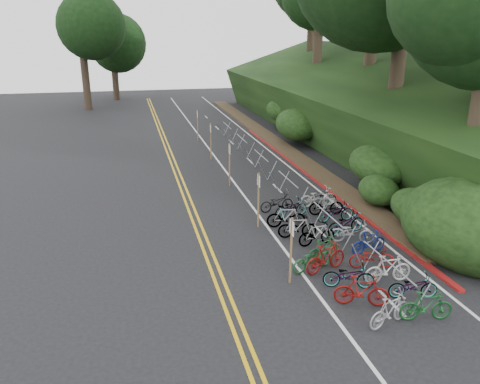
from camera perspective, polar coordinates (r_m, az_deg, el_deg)
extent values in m
plane|color=black|center=(16.48, 4.89, -11.05)|extent=(120.00, 120.00, 0.00)
cube|color=gold|center=(25.04, -6.95, -0.42)|extent=(0.12, 80.00, 0.01)
cube|color=gold|center=(25.07, -6.27, -0.37)|extent=(0.12, 80.00, 0.01)
cube|color=silver|center=(25.54, 0.08, 0.12)|extent=(0.12, 80.00, 0.01)
cube|color=silver|center=(26.78, 8.85, 0.78)|extent=(0.12, 80.00, 0.01)
cube|color=silver|center=(16.12, 17.99, -12.73)|extent=(0.10, 1.60, 0.01)
cube|color=silver|center=(20.84, 9.61, -4.60)|extent=(0.10, 1.60, 0.01)
cube|color=silver|center=(26.09, 4.57, 0.46)|extent=(0.10, 1.60, 0.01)
cube|color=silver|center=(31.60, 1.25, 3.79)|extent=(0.10, 1.60, 0.01)
cube|color=silver|center=(37.27, -1.09, 6.11)|extent=(0.10, 1.60, 0.01)
cube|color=silver|center=(43.03, -2.81, 7.81)|extent=(0.10, 1.60, 0.01)
cube|color=silver|center=(48.85, -4.14, 9.11)|extent=(0.10, 1.60, 0.01)
cube|color=maroon|center=(28.72, 8.30, 2.14)|extent=(0.25, 28.00, 0.10)
cube|color=black|center=(40.25, 13.76, 10.58)|extent=(12.32, 44.00, 9.11)
cube|color=#382819|center=(38.08, 3.80, 6.47)|extent=(1.40, 44.00, 0.16)
ellipsoid|color=#284C19|center=(21.55, 20.91, -1.85)|extent=(2.00, 2.80, 1.60)
ellipsoid|color=#284C19|center=(25.83, 16.46, 3.13)|extent=(2.60, 3.64, 2.08)
ellipsoid|color=#284C19|center=(31.43, 13.13, 6.94)|extent=(2.20, 3.08, 1.76)
ellipsoid|color=#284C19|center=(36.37, 6.91, 8.17)|extent=(3.00, 4.20, 2.40)
ellipsoid|color=#284C19|center=(42.15, 5.01, 9.91)|extent=(2.40, 3.36, 1.92)
ellipsoid|color=#284C19|center=(46.23, 5.02, 11.55)|extent=(2.80, 3.92, 2.24)
ellipsoid|color=#284C19|center=(23.87, 16.54, 0.23)|extent=(1.80, 2.52, 1.44)
ellipsoid|color=#284C19|center=(35.21, 11.52, 9.30)|extent=(3.20, 4.48, 2.56)
ellipsoid|color=black|center=(20.13, 26.75, -3.59)|extent=(5.28, 6.16, 3.52)
cylinder|color=#2D2319|center=(22.12, 26.84, 6.38)|extent=(0.82, 0.82, 5.98)
cylinder|color=#2D2319|center=(30.02, 18.58, 13.59)|extent=(0.87, 0.87, 6.90)
cylinder|color=#2D2319|center=(38.14, 15.67, 16.52)|extent=(0.92, 0.92, 7.82)
cylinder|color=#2D2319|center=(44.98, 9.38, 15.80)|extent=(0.84, 0.84, 6.44)
cylinder|color=#2D2319|center=(53.29, 8.64, 17.51)|extent=(0.89, 0.89, 7.36)
cylinder|color=#2D2319|center=(55.94, -18.25, 12.55)|extent=(0.82, 0.82, 5.98)
ellipsoid|color=black|center=(55.70, -18.85, 18.11)|extent=(8.18, 8.18, 7.77)
cylinder|color=#2D2319|center=(63.78, -14.98, 13.30)|extent=(0.79, 0.79, 5.52)
ellipsoid|color=black|center=(63.55, -15.36, 17.70)|extent=(7.15, 7.15, 6.80)
cylinder|color=#909399|center=(16.31, 17.61, -8.10)|extent=(0.05, 3.28, 0.05)
cylinder|color=#909399|center=(15.29, 19.45, -12.46)|extent=(0.53, 0.04, 1.04)
cylinder|color=#909399|center=(15.58, 21.22, -12.07)|extent=(0.53, 0.04, 1.04)
cylinder|color=#909399|center=(17.60, 14.12, -7.61)|extent=(0.53, 0.04, 1.04)
cylinder|color=#909399|center=(17.85, 15.73, -7.37)|extent=(0.53, 0.04, 1.04)
cylinder|color=#909399|center=(19.52, 10.64, -2.66)|extent=(0.05, 3.00, 0.05)
cylinder|color=#909399|center=(18.47, 11.47, -5.94)|extent=(0.58, 0.04, 1.13)
cylinder|color=#909399|center=(18.70, 13.04, -5.74)|extent=(0.58, 0.04, 1.13)
cylinder|color=#909399|center=(20.82, 8.31, -2.84)|extent=(0.58, 0.04, 1.13)
cylinder|color=#909399|center=(21.03, 9.73, -2.70)|extent=(0.58, 0.04, 1.13)
cylinder|color=#909399|center=(23.90, 5.87, 1.58)|extent=(0.05, 3.00, 0.05)
cylinder|color=#909399|center=(22.74, 6.30, -0.87)|extent=(0.58, 0.04, 1.13)
cylinder|color=#909399|center=(22.93, 7.62, -0.75)|extent=(0.58, 0.04, 1.13)
cylinder|color=#909399|center=(25.26, 4.19, 1.21)|extent=(0.58, 0.04, 1.13)
cylinder|color=#909399|center=(25.42, 5.40, 1.30)|extent=(0.58, 0.04, 1.13)
cylinder|color=#909399|center=(28.49, 2.59, 4.48)|extent=(0.05, 3.00, 0.05)
cylinder|color=#909399|center=(27.27, 2.81, 2.57)|extent=(0.58, 0.04, 1.13)
cylinder|color=#909399|center=(27.43, 3.94, 2.64)|extent=(0.58, 0.04, 1.13)
cylinder|color=#909399|center=(29.87, 1.32, 4.03)|extent=(0.58, 0.04, 1.13)
cylinder|color=#909399|center=(30.01, 2.36, 4.09)|extent=(0.58, 0.04, 1.13)
cylinder|color=#909399|center=(33.20, 0.22, 6.56)|extent=(0.05, 3.00, 0.05)
cylinder|color=#909399|center=(31.94, 0.32, 5.01)|extent=(0.58, 0.04, 1.13)
cylinder|color=#909399|center=(32.07, 1.30, 5.07)|extent=(0.58, 0.04, 1.13)
cylinder|color=#909399|center=(34.59, -0.78, 6.09)|extent=(0.58, 0.04, 1.13)
cylinder|color=#909399|center=(34.71, 0.12, 6.13)|extent=(0.58, 0.04, 1.13)
cylinder|color=#909399|center=(37.98, -1.57, 8.11)|extent=(0.05, 3.00, 0.05)
cylinder|color=#909399|center=(36.69, -1.54, 6.82)|extent=(0.58, 0.04, 1.13)
cylinder|color=#909399|center=(36.81, -0.68, 6.86)|extent=(0.58, 0.04, 1.13)
cylinder|color=#909399|center=(39.38, -2.39, 7.64)|extent=(0.58, 0.04, 1.13)
cylinder|color=#909399|center=(39.49, -1.59, 7.68)|extent=(0.58, 0.04, 1.13)
cylinder|color=brown|center=(16.00, 6.22, -7.17)|extent=(0.08, 0.08, 2.42)
cube|color=silver|center=(15.65, 6.33, -4.34)|extent=(0.02, 0.40, 0.50)
cylinder|color=brown|center=(20.47, 2.25, -1.02)|extent=(0.08, 0.08, 2.50)
cube|color=silver|center=(20.18, 2.28, 1.38)|extent=(0.02, 0.40, 0.50)
cylinder|color=brown|center=(26.02, -1.29, 3.34)|extent=(0.08, 0.08, 2.50)
cube|color=silver|center=(25.80, -1.31, 5.27)|extent=(0.02, 0.40, 0.50)
cylinder|color=brown|center=(31.74, -3.59, 6.14)|extent=(0.08, 0.08, 2.50)
cube|color=silver|center=(31.56, -3.62, 7.74)|extent=(0.02, 0.40, 0.50)
cylinder|color=brown|center=(37.55, -5.19, 8.08)|extent=(0.08, 0.08, 2.50)
cube|color=silver|center=(37.39, -5.24, 9.43)|extent=(0.02, 0.40, 0.50)
imported|color=#144C1E|center=(17.26, 8.79, -8.02)|extent=(1.12, 1.85, 0.92)
imported|color=#9E9EA3|center=(14.78, 17.82, -13.60)|extent=(0.94, 1.68, 0.97)
imported|color=#144C1E|center=(15.35, 21.76, -12.77)|extent=(0.73, 1.68, 0.98)
imported|color=maroon|center=(15.47, 14.60, -11.58)|extent=(1.08, 1.79, 1.04)
imported|color=slate|center=(16.42, 20.35, -10.71)|extent=(0.89, 1.68, 0.84)
imported|color=slate|center=(16.39, 13.11, -9.89)|extent=(1.12, 1.82, 0.90)
imported|color=beige|center=(17.00, 17.59, -8.92)|extent=(0.50, 1.76, 1.06)
imported|color=maroon|center=(17.23, 10.44, -7.85)|extent=(1.07, 1.88, 1.09)
imported|color=maroon|center=(17.88, 15.76, -7.65)|extent=(0.93, 1.74, 0.87)
imported|color=#144C1E|center=(18.04, 10.13, -6.86)|extent=(0.96, 1.60, 0.93)
imported|color=navy|center=(18.98, 15.45, -5.90)|extent=(0.72, 1.63, 0.95)
imported|color=slate|center=(19.23, 9.37, -5.05)|extent=(0.66, 1.69, 0.99)
imported|color=#9E9EA3|center=(19.75, 13.54, -4.75)|extent=(1.23, 1.88, 0.94)
imported|color=slate|center=(19.77, 7.01, -4.24)|extent=(0.72, 1.70, 0.99)
imported|color=slate|center=(20.51, 12.75, -3.71)|extent=(1.11, 1.99, 0.99)
imported|color=slate|center=(20.73, 5.66, -3.00)|extent=(0.82, 1.79, 1.04)
imported|color=slate|center=(21.76, 11.56, -2.40)|extent=(0.64, 1.76, 0.92)
imported|color=slate|center=(21.99, 6.24, -1.92)|extent=(0.95, 1.78, 0.89)
imported|color=slate|center=(22.43, 10.47, -1.56)|extent=(0.66, 1.71, 1.00)
imported|color=black|center=(22.60, 4.50, -1.27)|extent=(0.82, 1.79, 0.90)
imported|color=beige|center=(23.49, 9.45, -0.58)|extent=(0.75, 1.92, 0.99)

